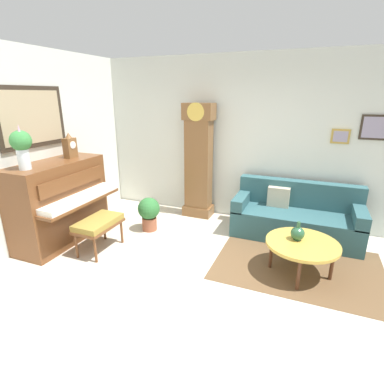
{
  "coord_description": "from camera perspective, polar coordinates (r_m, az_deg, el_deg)",
  "views": [
    {
      "loc": [
        1.17,
        -2.7,
        2.16
      ],
      "look_at": [
        -0.31,
        0.94,
        0.86
      ],
      "focal_mm": 27.74,
      "sensor_mm": 36.0,
      "label": 1
    }
  ],
  "objects": [
    {
      "name": "piano_bench",
      "position": [
        4.43,
        -17.52,
        -5.91
      ],
      "size": [
        0.42,
        0.7,
        0.48
      ],
      "color": "brown",
      "rests_on": "ground_plane"
    },
    {
      "name": "wall_left",
      "position": [
        4.7,
        -31.89,
        6.42
      ],
      "size": [
        0.13,
        4.9,
        2.8
      ],
      "color": "silver",
      "rests_on": "ground_plane"
    },
    {
      "name": "green_jug",
      "position": [
        3.92,
        19.64,
        -7.49
      ],
      "size": [
        0.17,
        0.17,
        0.24
      ],
      "color": "#234C33",
      "rests_on": "coffee_table"
    },
    {
      "name": "piano",
      "position": [
        4.87,
        -23.95,
        -1.73
      ],
      "size": [
        0.87,
        1.44,
        1.23
      ],
      "color": "brown",
      "rests_on": "ground_plane"
    },
    {
      "name": "coffee_table",
      "position": [
        3.93,
        20.44,
        -9.45
      ],
      "size": [
        0.88,
        0.88,
        0.44
      ],
      "color": "gold",
      "rests_on": "ground_plane"
    },
    {
      "name": "mantel_clock",
      "position": [
        4.9,
        -22.42,
        8.08
      ],
      "size": [
        0.13,
        0.18,
        0.38
      ],
      "color": "brown",
      "rests_on": "piano"
    },
    {
      "name": "grandfather_clock",
      "position": [
        5.31,
        1.27,
        5.32
      ],
      "size": [
        0.52,
        0.34,
        2.03
      ],
      "color": "brown",
      "rests_on": "ground_plane"
    },
    {
      "name": "flower_vase",
      "position": [
        4.35,
        -29.97,
        7.81
      ],
      "size": [
        0.26,
        0.26,
        0.58
      ],
      "color": "silver",
      "rests_on": "piano"
    },
    {
      "name": "area_rug",
      "position": [
        4.28,
        19.59,
        -13.12
      ],
      "size": [
        2.1,
        1.5,
        0.01
      ],
      "primitive_type": "cube",
      "color": "brown",
      "rests_on": "ground_plane"
    },
    {
      "name": "couch",
      "position": [
        4.98,
        19.28,
        -4.52
      ],
      "size": [
        1.9,
        0.8,
        0.84
      ],
      "color": "#2D565B",
      "rests_on": "ground_plane"
    },
    {
      "name": "potted_plant",
      "position": [
        4.93,
        -8.28,
        -3.78
      ],
      "size": [
        0.36,
        0.36,
        0.56
      ],
      "color": "#935138",
      "rests_on": "ground_plane"
    },
    {
      "name": "ground_plane",
      "position": [
        3.68,
        -1.07,
        -18.55
      ],
      "size": [
        6.4,
        6.0,
        0.1
      ],
      "primitive_type": "cube",
      "color": "beige"
    },
    {
      "name": "wall_back",
      "position": [
        5.29,
        9.38,
        9.84
      ],
      "size": [
        5.3,
        0.13,
        2.8
      ],
      "color": "silver",
      "rests_on": "ground_plane"
    }
  ]
}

